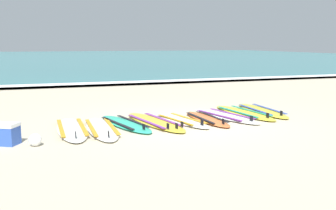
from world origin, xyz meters
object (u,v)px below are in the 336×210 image
object	(u,v)px
surfboard_6	(225,116)
surfboard_4	(182,121)
surfboard_8	(262,111)
surfboard_2	(125,124)
cooler_box	(5,134)
beach_ball	(35,140)
surfboard_0	(72,129)
surfboard_7	(244,113)
surfboard_1	(102,128)
surfboard_5	(207,119)
surfboard_3	(155,122)

from	to	relation	value
surfboard_6	surfboard_4	bearing A→B (deg)	-171.18
surfboard_8	surfboard_6	bearing A→B (deg)	-163.85
surfboard_2	surfboard_6	world-z (taller)	same
cooler_box	beach_ball	xyz separation A→B (m)	(0.49, -0.28, -0.08)
surfboard_0	surfboard_6	xyz separation A→B (m)	(3.56, 0.25, 0.00)
surfboard_4	surfboard_7	distance (m)	1.84
surfboard_2	surfboard_4	xyz separation A→B (m)	(1.27, -0.07, 0.00)
surfboard_0	surfboard_4	world-z (taller)	same
surfboard_1	surfboard_6	size ratio (longest dim) A/B	0.99
surfboard_0	cooler_box	xyz separation A→B (m)	(-1.19, -0.72, 0.16)
surfboard_7	surfboard_8	xyz separation A→B (m)	(0.59, 0.13, 0.00)
surfboard_0	beach_ball	size ratio (longest dim) A/B	10.63
surfboard_0	surfboard_8	distance (m)	4.82
surfboard_7	surfboard_5	bearing A→B (deg)	-160.70
surfboard_4	cooler_box	distance (m)	3.67
surfboard_3	cooler_box	xyz separation A→B (m)	(-2.96, -0.85, 0.16)
surfboard_0	surfboard_6	bearing A→B (deg)	4.10
surfboard_6	beach_ball	size ratio (longest dim) A/B	10.50
surfboard_5	beach_ball	distance (m)	3.84
surfboard_0	beach_ball	distance (m)	1.22
surfboard_3	surfboard_8	xyz separation A→B (m)	(3.00, 0.49, -0.00)
surfboard_3	beach_ball	bearing A→B (deg)	-155.56
cooler_box	surfboard_5	bearing A→B (deg)	10.67
surfboard_4	beach_ball	size ratio (longest dim) A/B	9.02
surfboard_1	surfboard_4	distance (m)	1.83
surfboard_5	surfboard_7	size ratio (longest dim) A/B	0.84
surfboard_2	surfboard_5	size ratio (longest dim) A/B	1.12
surfboard_4	surfboard_6	size ratio (longest dim) A/B	0.86
surfboard_1	cooler_box	size ratio (longest dim) A/B	4.14
surfboard_6	cooler_box	world-z (taller)	cooler_box
surfboard_1	surfboard_2	size ratio (longest dim) A/B	1.05
surfboard_3	surfboard_5	distance (m)	1.22
cooler_box	surfboard_4	bearing A→B (deg)	12.55
surfboard_1	surfboard_2	bearing A→B (deg)	28.58
surfboard_1	surfboard_8	bearing A→B (deg)	10.30
beach_ball	surfboard_3	bearing A→B (deg)	24.44
surfboard_1	surfboard_6	xyz separation A→B (m)	(2.98, 0.41, 0.00)
surfboard_7	beach_ball	world-z (taller)	beach_ball
surfboard_0	surfboard_2	world-z (taller)	same
surfboard_4	surfboard_0	bearing A→B (deg)	-178.23
surfboard_1	surfboard_8	xyz separation A→B (m)	(4.20, 0.76, 0.00)
surfboard_8	cooler_box	size ratio (longest dim) A/B	4.12
surfboard_3	surfboard_6	bearing A→B (deg)	4.24
surfboard_1	surfboard_5	xyz separation A→B (m)	(2.43, 0.22, 0.00)
surfboard_1	surfboard_5	bearing A→B (deg)	5.23
surfboard_6	surfboard_7	xyz separation A→B (m)	(0.63, 0.23, -0.00)
surfboard_0	surfboard_3	xyz separation A→B (m)	(1.78, 0.12, 0.00)
surfboard_0	surfboard_5	bearing A→B (deg)	1.27
surfboard_0	surfboard_8	xyz separation A→B (m)	(4.78, 0.61, 0.00)
surfboard_2	cooler_box	xyz separation A→B (m)	(-2.31, -0.87, 0.16)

